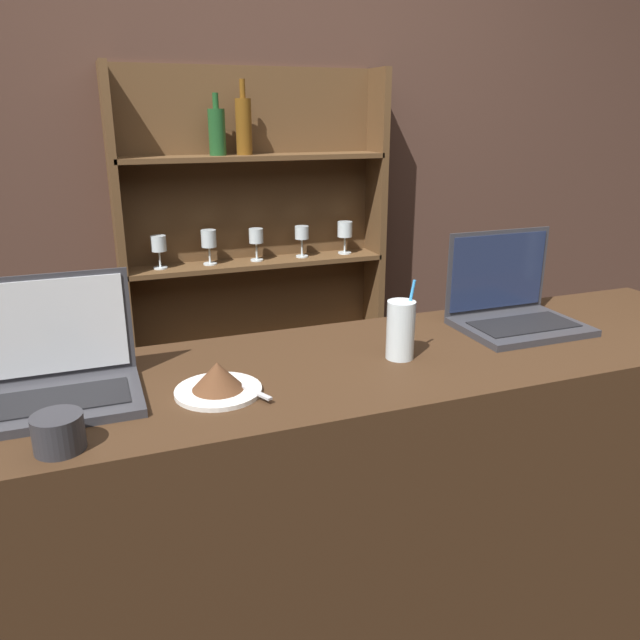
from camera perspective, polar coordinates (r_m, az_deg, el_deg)
bar_counter at (r=1.76m, az=6.20°, el=-18.57°), size 2.01×0.54×1.01m
back_wall at (r=2.72m, az=-6.74°, el=13.85°), size 7.00×0.06×2.70m
back_shelf at (r=2.71m, az=-5.98°, el=4.35°), size 1.12×0.18×1.74m
laptop_near at (r=1.37m, az=-23.41°, el=-4.55°), size 0.34×0.23×0.24m
laptop_far at (r=1.77m, az=17.16°, el=1.22°), size 0.32×0.24×0.25m
cake_plate at (r=1.31m, az=-9.30°, el=-5.50°), size 0.18×0.18×0.07m
water_glass at (r=1.47m, az=7.48°, el=-0.88°), size 0.07×0.07×0.19m
coffee_cup at (r=1.17m, az=-22.80°, el=-9.47°), size 0.09×0.09×0.07m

